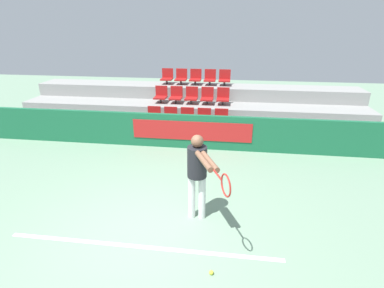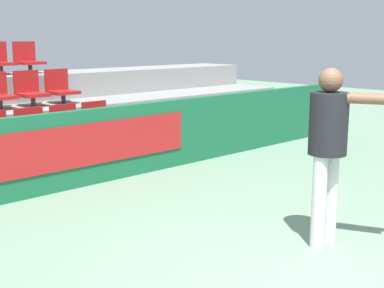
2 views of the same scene
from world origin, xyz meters
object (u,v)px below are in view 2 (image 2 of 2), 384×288
stadium_chair_2 (34,130)px  stadium_chair_9 (61,88)px  stadium_chair_8 (30,90)px  tennis_player (336,137)px  stadium_chair_3 (68,126)px  stadium_chair_4 (99,122)px  stadium_chair_14 (28,59)px

stadium_chair_2 → stadium_chair_9: 1.54m
stadium_chair_8 → tennis_player: bearing=-86.7°
stadium_chair_8 → tennis_player: size_ratio=0.33×
stadium_chair_3 → stadium_chair_4: bearing=0.0°
stadium_chair_14 → stadium_chair_2: bearing=-116.3°
stadium_chair_14 → tennis_player: bearing=-92.1°
stadium_chair_9 → stadium_chair_14: 1.14m
stadium_chair_2 → stadium_chair_8: 1.25m
stadium_chair_9 → stadium_chair_8: bearing=180.0°
stadium_chair_4 → stadium_chair_14: stadium_chair_14 is taller
stadium_chair_9 → stadium_chair_4: bearing=-90.0°
stadium_chair_2 → stadium_chair_14: (1.04, 2.11, 0.85)m
stadium_chair_2 → tennis_player: tennis_player is taller
stadium_chair_8 → stadium_chair_9: same height
stadium_chair_14 → stadium_chair_4: bearing=-90.0°
stadium_chair_3 → stadium_chair_9: size_ratio=1.00×
stadium_chair_2 → stadium_chair_8: (0.52, 1.05, 0.43)m
stadium_chair_4 → tennis_player: (-0.22, -4.06, 0.35)m
stadium_chair_3 → stadium_chair_4: same height
stadium_chair_3 → stadium_chair_9: bearing=63.7°
stadium_chair_3 → tennis_player: bearing=-85.8°
stadium_chair_2 → stadium_chair_4: size_ratio=1.00×
stadium_chair_2 → stadium_chair_3: (0.52, 0.00, 0.00)m
stadium_chair_9 → stadium_chair_14: bearing=90.0°
stadium_chair_2 → stadium_chair_14: stadium_chair_14 is taller
stadium_chair_4 → stadium_chair_8: (-0.52, 1.05, 0.43)m
stadium_chair_4 → stadium_chair_8: stadium_chair_8 is taller
stadium_chair_4 → stadium_chair_9: bearing=90.0°
tennis_player → stadium_chair_2: bearing=77.2°
stadium_chair_8 → stadium_chair_14: bearing=63.7°
stadium_chair_8 → stadium_chair_3: bearing=-90.0°
stadium_chair_3 → tennis_player: (0.30, -4.06, 0.35)m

